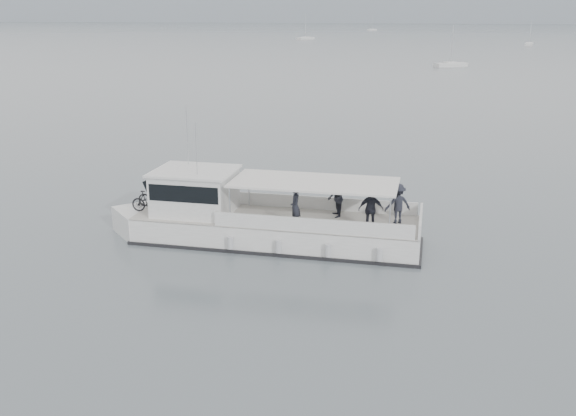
# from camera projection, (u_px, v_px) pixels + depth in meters

# --- Properties ---
(ground) EXTENTS (1400.00, 1400.00, 0.00)m
(ground) POSITION_uv_depth(u_px,v_px,m) (410.00, 279.00, 24.00)
(ground) COLOR slate
(ground) RESTS_ON ground
(headland) EXTENTS (1400.00, 90.00, 28.00)m
(headland) POSITION_uv_depth(u_px,v_px,m) (440.00, 6.00, 541.86)
(headland) COLOR #939EA8
(headland) RESTS_ON ground
(tour_boat) EXTENTS (13.93, 3.60, 5.83)m
(tour_boat) POSITION_uv_depth(u_px,v_px,m) (249.00, 220.00, 27.74)
(tour_boat) COLOR white
(tour_boat) RESTS_ON ground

